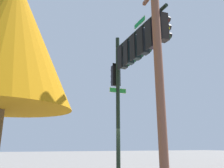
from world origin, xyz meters
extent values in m
cylinder|color=black|center=(0.00, 0.00, 3.67)|extent=(0.20, 0.20, 7.34)
cylinder|color=black|center=(2.14, 0.12, 6.72)|extent=(4.29, 0.37, 0.14)
cylinder|color=black|center=(0.96, 0.05, 6.22)|extent=(1.97, 0.19, 1.07)
cube|color=black|center=(0.66, 0.04, 5.97)|extent=(0.35, 0.39, 1.10)
cube|color=black|center=(0.67, -0.16, 5.97)|extent=(0.44, 0.08, 1.22)
sphere|color=maroon|center=(0.64, 0.23, 6.31)|extent=(0.22, 0.22, 0.22)
cylinder|color=black|center=(0.64, 0.29, 6.36)|extent=(0.24, 0.16, 0.23)
sphere|color=#FFFC14|center=(0.64, 0.23, 5.97)|extent=(0.22, 0.22, 0.22)
cylinder|color=black|center=(0.64, 0.29, 6.02)|extent=(0.24, 0.16, 0.23)
sphere|color=#0B621E|center=(0.64, 0.23, 5.63)|extent=(0.22, 0.22, 0.22)
cylinder|color=black|center=(0.64, 0.29, 5.68)|extent=(0.24, 0.16, 0.23)
cube|color=black|center=(1.32, 0.07, 5.97)|extent=(0.33, 0.37, 1.10)
cube|color=black|center=(1.32, -0.13, 5.97)|extent=(0.44, 0.05, 1.22)
sphere|color=maroon|center=(1.31, 0.27, 6.31)|extent=(0.22, 0.22, 0.22)
cylinder|color=black|center=(1.31, 0.33, 6.36)|extent=(0.23, 0.14, 0.23)
sphere|color=#FFFC14|center=(1.31, 0.27, 5.97)|extent=(0.22, 0.22, 0.22)
cylinder|color=black|center=(1.31, 0.33, 6.02)|extent=(0.23, 0.14, 0.23)
sphere|color=#0B621E|center=(1.31, 0.27, 5.63)|extent=(0.22, 0.22, 0.22)
cylinder|color=black|center=(1.31, 0.33, 5.68)|extent=(0.23, 0.14, 0.23)
cube|color=black|center=(1.97, 0.11, 5.97)|extent=(0.34, 0.38, 1.10)
cube|color=black|center=(1.99, -0.09, 5.97)|extent=(0.44, 0.07, 1.22)
sphere|color=maroon|center=(1.96, 0.31, 6.31)|extent=(0.22, 0.22, 0.22)
cylinder|color=black|center=(1.96, 0.37, 6.36)|extent=(0.24, 0.15, 0.23)
sphere|color=#FFFC14|center=(1.96, 0.31, 5.97)|extent=(0.22, 0.22, 0.22)
cylinder|color=black|center=(1.96, 0.37, 6.02)|extent=(0.24, 0.15, 0.23)
sphere|color=#0B621E|center=(1.96, 0.31, 5.63)|extent=(0.22, 0.22, 0.22)
cylinder|color=black|center=(1.96, 0.37, 5.68)|extent=(0.24, 0.15, 0.23)
cube|color=black|center=(2.63, 0.14, 5.97)|extent=(0.35, 0.39, 1.10)
cube|color=black|center=(2.65, -0.06, 5.97)|extent=(0.44, 0.08, 1.22)
sphere|color=maroon|center=(2.61, 0.34, 6.31)|extent=(0.22, 0.22, 0.22)
cylinder|color=black|center=(2.61, 0.40, 6.36)|extent=(0.24, 0.16, 0.23)
sphere|color=#FFFC14|center=(2.61, 0.34, 5.97)|extent=(0.22, 0.22, 0.22)
cylinder|color=black|center=(2.61, 0.40, 6.02)|extent=(0.24, 0.16, 0.23)
sphere|color=#0B621E|center=(2.61, 0.34, 5.63)|extent=(0.22, 0.22, 0.22)
cylinder|color=black|center=(2.61, 0.40, 5.68)|extent=(0.24, 0.16, 0.23)
cube|color=black|center=(3.29, 0.18, 5.97)|extent=(0.33, 0.37, 1.10)
cube|color=black|center=(3.30, -0.02, 5.97)|extent=(0.44, 0.06, 1.22)
sphere|color=maroon|center=(3.28, 0.38, 6.31)|extent=(0.22, 0.22, 0.22)
cylinder|color=black|center=(3.28, 0.44, 6.36)|extent=(0.24, 0.15, 0.23)
sphere|color=#FFFC14|center=(3.28, 0.38, 5.97)|extent=(0.22, 0.22, 0.22)
cylinder|color=black|center=(3.28, 0.44, 6.02)|extent=(0.24, 0.15, 0.23)
sphere|color=#0B621E|center=(3.28, 0.38, 5.63)|extent=(0.22, 0.22, 0.22)
cylinder|color=black|center=(3.28, 0.44, 5.68)|extent=(0.24, 0.15, 0.23)
cube|color=black|center=(3.95, 0.21, 5.97)|extent=(0.33, 0.37, 1.10)
cube|color=black|center=(3.96, 0.01, 5.97)|extent=(0.44, 0.05, 1.22)
sphere|color=maroon|center=(3.94, 0.41, 6.31)|extent=(0.22, 0.22, 0.22)
cylinder|color=black|center=(3.94, 0.47, 6.36)|extent=(0.24, 0.15, 0.23)
sphere|color=#FFFC14|center=(3.94, 0.41, 5.97)|extent=(0.22, 0.22, 0.22)
cylinder|color=black|center=(3.94, 0.47, 6.02)|extent=(0.24, 0.15, 0.23)
sphere|color=#0B621E|center=(3.94, 0.41, 5.63)|extent=(0.22, 0.22, 0.22)
cylinder|color=black|center=(3.94, 0.47, 5.68)|extent=(0.24, 0.15, 0.23)
cube|color=black|center=(-0.35, -0.02, 5.32)|extent=(0.38, 0.34, 1.10)
cube|color=black|center=(-0.15, -0.01, 5.32)|extent=(0.06, 0.44, 1.22)
sphere|color=maroon|center=(-0.55, -0.03, 5.66)|extent=(0.22, 0.22, 0.22)
cylinder|color=black|center=(-0.61, -0.03, 5.71)|extent=(0.15, 0.24, 0.23)
sphere|color=#FFFC14|center=(-0.55, -0.03, 5.32)|extent=(0.22, 0.22, 0.22)
cylinder|color=black|center=(-0.61, -0.03, 5.37)|extent=(0.15, 0.24, 0.23)
sphere|color=#0B621E|center=(-0.55, -0.03, 4.98)|extent=(0.22, 0.22, 0.22)
cylinder|color=black|center=(-0.61, -0.03, 5.03)|extent=(0.15, 0.24, 0.23)
cube|color=white|center=(2.35, 0.13, 7.02)|extent=(0.94, 0.07, 0.26)
cube|color=#07672B|center=(2.35, 0.13, 7.02)|extent=(0.90, 0.08, 0.22)
cube|color=white|center=(0.00, 0.00, 4.42)|extent=(0.07, 0.94, 0.26)
cube|color=#1C7728|center=(0.00, 0.00, 4.42)|extent=(0.08, 0.90, 0.22)
cylinder|color=brown|center=(4.11, -0.15, 3.98)|extent=(0.30, 0.30, 7.95)
cone|color=#AE700D|center=(2.63, -5.00, 5.24)|extent=(4.38, 4.38, 4.87)
camera|label=1|loc=(10.36, -4.18, 1.72)|focal=36.20mm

